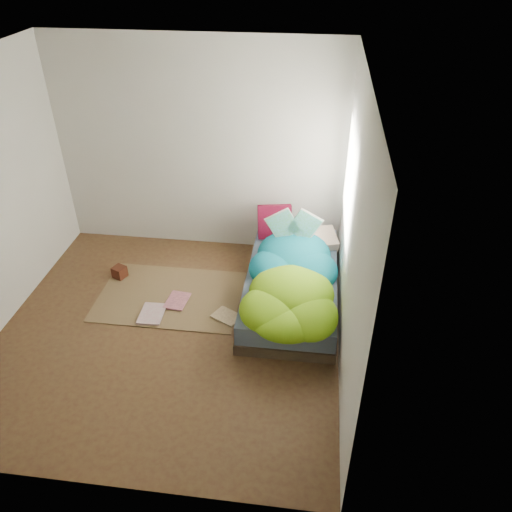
{
  "coord_description": "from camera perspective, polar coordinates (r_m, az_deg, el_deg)",
  "views": [
    {
      "loc": [
        1.39,
        -3.75,
        3.56
      ],
      "look_at": [
        0.82,
        0.75,
        0.5
      ],
      "focal_mm": 35.0,
      "sensor_mm": 36.0,
      "label": 1
    }
  ],
  "objects": [
    {
      "name": "pillow_floral",
      "position": [
        5.97,
        6.44,
        1.85
      ],
      "size": [
        0.64,
        0.49,
        0.13
      ],
      "primitive_type": "cube",
      "rotation": [
        0.0,
        0.0,
        0.26
      ],
      "color": "beige",
      "rests_on": "bed"
    },
    {
      "name": "ground",
      "position": [
        5.35,
        -9.82,
        -8.33
      ],
      "size": [
        3.5,
        3.5,
        0.0
      ],
      "primitive_type": "cube",
      "color": "#492A1C",
      "rests_on": "ground"
    },
    {
      "name": "floor_book_c",
      "position": [
        5.35,
        -4.08,
        -7.52
      ],
      "size": [
        0.36,
        0.33,
        0.02
      ],
      "primitive_type": "imported",
      "rotation": [
        0.0,
        0.0,
        1.08
      ],
      "color": "tan",
      "rests_on": "rug"
    },
    {
      "name": "floor_book_b",
      "position": [
        5.71,
        -10.09,
        -4.91
      ],
      "size": [
        0.27,
        0.34,
        0.03
      ],
      "primitive_type": "imported",
      "rotation": [
        0.0,
        0.0,
        -0.11
      ],
      "color": "#D77C88",
      "rests_on": "rug"
    },
    {
      "name": "floor_book_a",
      "position": [
        5.58,
        -13.06,
        -6.38
      ],
      "size": [
        0.26,
        0.36,
        0.03
      ],
      "primitive_type": "imported",
      "rotation": [
        0.0,
        0.0,
        0.03
      ],
      "color": "beige",
      "rests_on": "rug"
    },
    {
      "name": "duvet",
      "position": [
        5.23,
        4.06,
        -1.77
      ],
      "size": [
        0.96,
        1.84,
        0.34
      ],
      "primitive_type": null,
      "color": "#075D76",
      "rests_on": "bed"
    },
    {
      "name": "rug",
      "position": [
        5.79,
        -9.81,
        -4.51
      ],
      "size": [
        1.6,
        1.1,
        0.01
      ],
      "primitive_type": "cube",
      "color": "brown",
      "rests_on": "ground"
    },
    {
      "name": "bed",
      "position": [
        5.61,
        4.07,
        -3.3
      ],
      "size": [
        1.0,
        2.0,
        0.34
      ],
      "color": "#35251D",
      "rests_on": "ground"
    },
    {
      "name": "pillow_magenta",
      "position": [
        6.03,
        2.14,
        3.94
      ],
      "size": [
        0.42,
        0.2,
        0.4
      ],
      "primitive_type": "cube",
      "rotation": [
        0.0,
        0.0,
        0.18
      ],
      "color": "#450415",
      "rests_on": "bed"
    },
    {
      "name": "room_walls",
      "position": [
        4.44,
        -11.66,
        7.44
      ],
      "size": [
        3.54,
        3.54,
        2.62
      ],
      "color": "beige",
      "rests_on": "ground"
    },
    {
      "name": "open_book",
      "position": [
        5.54,
        4.39,
        4.4
      ],
      "size": [
        0.51,
        0.14,
        0.31
      ],
      "primitive_type": null,
      "rotation": [
        0.0,
        0.0,
        0.07
      ],
      "color": "#2E8E30",
      "rests_on": "duvet"
    },
    {
      "name": "wooden_box",
      "position": [
        6.16,
        -15.33,
        -1.77
      ],
      "size": [
        0.18,
        0.18,
        0.14
      ],
      "primitive_type": "cube",
      "rotation": [
        0.0,
        0.0,
        -0.4
      ],
      "color": "#3B140D",
      "rests_on": "rug"
    }
  ]
}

